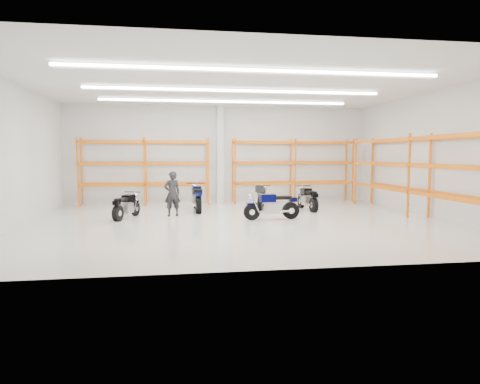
{
  "coord_description": "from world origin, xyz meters",
  "views": [
    {
      "loc": [
        -2.09,
        -13.99,
        2.25
      ],
      "look_at": [
        0.12,
        0.5,
        0.97
      ],
      "focal_mm": 32.0,
      "sensor_mm": 36.0,
      "label": 1
    }
  ],
  "objects": [
    {
      "name": "pallet_racking_side",
      "position": [
        6.48,
        0.0,
        1.81
      ],
      "size": [
        0.87,
        9.07,
        3.0
      ],
      "color": "#FF5A0A",
      "rests_on": "ground"
    },
    {
      "name": "motorcycle_back_a",
      "position": [
        -3.81,
        1.31,
        0.43
      ],
      "size": [
        0.88,
        1.8,
        0.92
      ],
      "color": "black",
      "rests_on": "ground"
    },
    {
      "name": "room_shell",
      "position": [
        0.0,
        0.03,
        3.28
      ],
      "size": [
        14.02,
        12.02,
        4.51
      ],
      "color": "silver",
      "rests_on": "ground"
    },
    {
      "name": "pallet_racking_back_left",
      "position": [
        -3.4,
        5.48,
        1.79
      ],
      "size": [
        5.67,
        0.87,
        3.0
      ],
      "color": "#FF5A0A",
      "rests_on": "ground"
    },
    {
      "name": "motorcycle_back_d",
      "position": [
        3.2,
        2.52,
        0.46
      ],
      "size": [
        0.66,
        2.01,
        0.98
      ],
      "color": "black",
      "rests_on": "ground"
    },
    {
      "name": "motorcycle_back_c",
      "position": [
        1.46,
        3.36,
        0.5
      ],
      "size": [
        0.92,
        1.98,
        1.04
      ],
      "color": "black",
      "rests_on": "ground"
    },
    {
      "name": "pallet_racking_back_right",
      "position": [
        3.4,
        5.48,
        1.79
      ],
      "size": [
        5.67,
        0.87,
        3.0
      ],
      "color": "#FF5A0A",
      "rests_on": "ground"
    },
    {
      "name": "structural_column",
      "position": [
        0.0,
        5.82,
        2.25
      ],
      "size": [
        0.32,
        0.32,
        4.5
      ],
      "primitive_type": "cube",
      "color": "white",
      "rests_on": "ground"
    },
    {
      "name": "standing_man",
      "position": [
        -2.19,
        1.76,
        0.83
      ],
      "size": [
        0.69,
        0.54,
        1.65
      ],
      "primitive_type": "imported",
      "rotation": [
        0.0,
        0.0,
        3.42
      ],
      "color": "black",
      "rests_on": "ground"
    },
    {
      "name": "motorcycle_back_b",
      "position": [
        -1.23,
        2.99,
        0.51
      ],
      "size": [
        0.74,
        2.24,
        1.1
      ],
      "color": "black",
      "rests_on": "ground"
    },
    {
      "name": "motorcycle_main",
      "position": [
        1.31,
        0.4,
        0.46
      ],
      "size": [
        2.0,
        0.66,
        0.98
      ],
      "color": "black",
      "rests_on": "ground"
    },
    {
      "name": "ground",
      "position": [
        0.0,
        0.0,
        0.0
      ],
      "size": [
        14.0,
        14.0,
        0.0
      ],
      "primitive_type": "plane",
      "color": "silver",
      "rests_on": "ground"
    }
  ]
}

